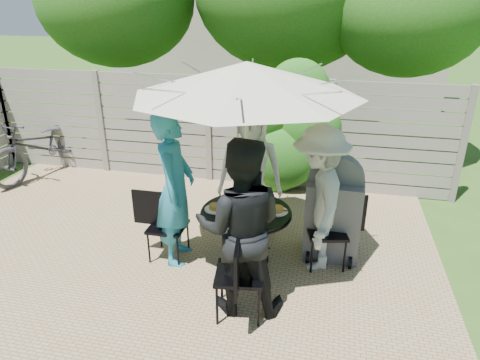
% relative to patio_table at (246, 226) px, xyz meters
% --- Properties ---
extents(backyard_envelope, '(60.00, 60.00, 5.00)m').
position_rel_patio_table_xyz_m(backyard_envelope, '(-1.06, 9.66, 2.12)').
color(backyard_envelope, '#2E5119').
rests_on(backyard_envelope, ground).
extents(patio_table, '(1.19, 1.19, 0.69)m').
position_rel_patio_table_xyz_m(patio_table, '(0.00, 0.00, 0.00)').
color(patio_table, black).
rests_on(patio_table, ground).
extents(umbrella, '(2.79, 2.79, 2.40)m').
position_rel_patio_table_xyz_m(umbrella, '(0.00, 0.00, 1.74)').
color(umbrella, silver).
rests_on(umbrella, ground).
extents(chair_back, '(0.47, 0.69, 0.94)m').
position_rel_patio_table_xyz_m(chair_back, '(-0.13, 0.96, -0.20)').
color(chair_back, black).
rests_on(chair_back, ground).
extents(person_back, '(0.93, 0.68, 1.76)m').
position_rel_patio_table_xyz_m(person_back, '(-0.12, 0.82, 0.40)').
color(person_back, silver).
rests_on(person_back, ground).
extents(chair_left, '(0.64, 0.43, 0.89)m').
position_rel_patio_table_xyz_m(chair_left, '(-0.96, -0.13, -0.22)').
color(chair_left, black).
rests_on(chair_left, ground).
extents(person_left, '(0.54, 0.74, 1.88)m').
position_rel_patio_table_xyz_m(person_left, '(-0.82, -0.12, 0.45)').
color(person_left, teal).
rests_on(person_left, ground).
extents(chair_front, '(0.53, 0.73, 0.98)m').
position_rel_patio_table_xyz_m(chair_front, '(0.13, -0.96, -0.19)').
color(chair_front, black).
rests_on(chair_front, ground).
extents(person_front, '(0.99, 0.82, 1.85)m').
position_rel_patio_table_xyz_m(person_front, '(0.12, -0.82, 0.44)').
color(person_front, black).
rests_on(person_front, ground).
extents(chair_right, '(0.70, 0.54, 0.92)m').
position_rel_patio_table_xyz_m(chair_right, '(0.96, 0.14, -0.21)').
color(chair_right, black).
rests_on(chair_right, ground).
extents(person_right, '(0.80, 1.21, 1.74)m').
position_rel_patio_table_xyz_m(person_right, '(0.82, 0.12, 0.39)').
color(person_right, '#B3B5B0').
rests_on(person_right, ground).
extents(plate_back, '(0.26, 0.26, 0.06)m').
position_rel_patio_table_xyz_m(plate_back, '(-0.05, 0.36, 0.23)').
color(plate_back, white).
rests_on(plate_back, patio_table).
extents(plate_left, '(0.26, 0.26, 0.06)m').
position_rel_patio_table_xyz_m(plate_left, '(-0.36, -0.05, 0.23)').
color(plate_left, white).
rests_on(plate_left, patio_table).
extents(plate_front, '(0.26, 0.26, 0.06)m').
position_rel_patio_table_xyz_m(plate_front, '(0.05, -0.36, 0.23)').
color(plate_front, white).
rests_on(plate_front, patio_table).
extents(plate_right, '(0.26, 0.26, 0.06)m').
position_rel_patio_table_xyz_m(plate_right, '(0.36, 0.05, 0.23)').
color(plate_right, white).
rests_on(plate_right, patio_table).
extents(glass_back, '(0.07, 0.07, 0.14)m').
position_rel_patio_table_xyz_m(glass_back, '(-0.14, 0.24, 0.28)').
color(glass_back, silver).
rests_on(glass_back, patio_table).
extents(glass_left, '(0.07, 0.07, 0.14)m').
position_rel_patio_table_xyz_m(glass_left, '(-0.24, -0.14, 0.28)').
color(glass_left, silver).
rests_on(glass_left, patio_table).
extents(glass_front, '(0.07, 0.07, 0.14)m').
position_rel_patio_table_xyz_m(glass_front, '(0.14, -0.24, 0.28)').
color(glass_front, silver).
rests_on(glass_front, patio_table).
extents(glass_right, '(0.07, 0.07, 0.14)m').
position_rel_patio_table_xyz_m(glass_right, '(0.24, 0.14, 0.28)').
color(glass_right, silver).
rests_on(glass_right, patio_table).
extents(syrup_jug, '(0.09, 0.09, 0.16)m').
position_rel_patio_table_xyz_m(syrup_jug, '(-0.07, 0.04, 0.29)').
color(syrup_jug, '#59280C').
rests_on(syrup_jug, patio_table).
extents(coffee_cup, '(0.08, 0.08, 0.12)m').
position_rel_patio_table_xyz_m(coffee_cup, '(0.07, 0.23, 0.27)').
color(coffee_cup, '#C6B293').
rests_on(coffee_cup, patio_table).
extents(bicycle, '(1.20, 2.23, 1.11)m').
position_rel_patio_table_xyz_m(bicycle, '(-4.15, 1.97, 0.07)').
color(bicycle, '#333338').
rests_on(bicycle, ground).
extents(bbq_grill, '(0.67, 0.51, 1.33)m').
position_rel_patio_table_xyz_m(bbq_grill, '(1.00, 0.38, 0.12)').
color(bbq_grill, '#535257').
rests_on(bbq_grill, ground).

